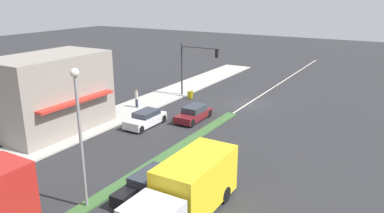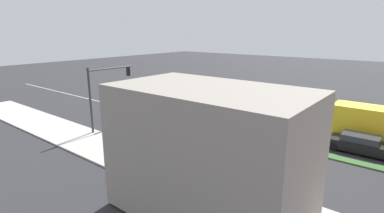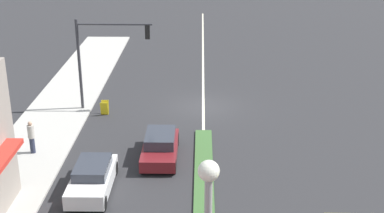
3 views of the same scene
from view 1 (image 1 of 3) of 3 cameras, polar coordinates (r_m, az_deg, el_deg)
name	(u,v)px [view 1 (image 1 of 3)]	position (r m, az deg, el deg)	size (l,w,h in m)	color
ground_plane	(139,174)	(24.05, -8.15, -10.13)	(160.00, 160.00, 0.00)	#2B2B2D
sidewalk_right	(37,147)	(29.79, -22.56, -5.72)	(4.00, 73.00, 0.12)	#B2AFA8
lane_marking_center	(248,104)	(38.72, 8.55, 0.45)	(0.16, 60.00, 0.01)	beige
building_corner_store	(51,93)	(32.07, -20.64, 1.96)	(5.89, 9.03, 6.12)	gray
traffic_signal_main	(193,62)	(39.83, 0.18, 6.87)	(4.59, 0.34, 5.60)	#333338
street_lamp	(79,122)	(19.28, -16.82, -2.26)	(0.44, 0.44, 7.37)	gray
pedestrian	(137,98)	(36.79, -8.44, 1.25)	(0.34, 0.34, 1.73)	#282D42
warning_aframe_sign	(190,95)	(39.91, -0.27, 1.77)	(0.45, 0.53, 0.84)	yellow
delivery_truck	(187,190)	(19.10, -0.76, -12.58)	(2.44, 7.50, 2.87)	silver
van_white	(146,119)	(32.00, -7.10, -1.87)	(1.73, 4.01, 1.29)	silver
sedan_maroon	(194,113)	(33.14, 0.26, -1.07)	(1.74, 4.03, 1.30)	maroon
suv_black	(150,185)	(21.35, -6.39, -11.78)	(1.88, 4.53, 1.34)	black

